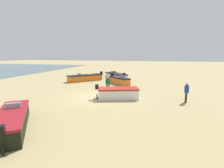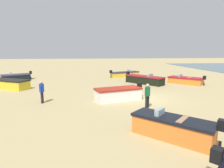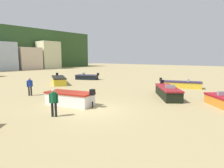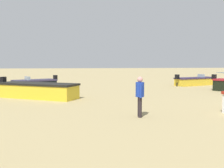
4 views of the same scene
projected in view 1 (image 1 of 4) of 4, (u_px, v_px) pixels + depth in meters
ground_plane at (94, 97)px, 14.49m from camera, size 160.00×160.00×0.00m
boat_black_0 at (12, 121)px, 8.29m from camera, size 4.50×3.91×1.23m
boat_orange_2 at (85, 78)px, 23.34m from camera, size 4.63×4.48×1.25m
boat_orange_8 at (119, 81)px, 20.81m from camera, size 3.29×3.26×1.24m
boat_white_9 at (116, 76)px, 25.98m from camera, size 4.81×4.46×1.14m
boat_white_10 at (118, 93)px, 14.05m from camera, size 2.36×3.84×1.27m
beach_walker_foreground at (108, 83)px, 16.52m from camera, size 0.48×0.48×1.62m
beach_walker_distant at (187, 91)px, 12.80m from camera, size 0.54×0.37×1.62m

